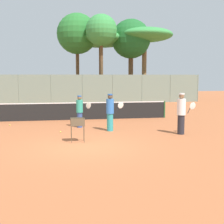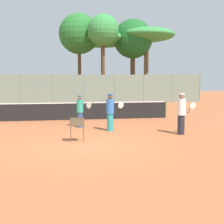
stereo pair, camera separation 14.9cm
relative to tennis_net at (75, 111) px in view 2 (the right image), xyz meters
The scene contains 16 objects.
ground_plane 7.45m from the tennis_net, 90.00° to the right, with size 80.00×80.00×0.00m, color #B26038.
tennis_net is the anchor object (origin of this frame).
back_fence 11.49m from the tennis_net, 90.00° to the left, with size 27.15×0.08×2.80m.
tree_0 18.09m from the tennis_net, 64.72° to the left, with size 4.34×4.34×8.94m.
tree_1 15.64m from the tennis_net, 74.86° to the left, with size 3.26×3.26×9.02m.
tree_2 18.77m from the tennis_net, 60.03° to the left, with size 6.26×6.26×7.99m.
tree_3 18.76m from the tennis_net, 76.58° to the left, with size 7.19×7.19×7.75m.
tree_4 17.63m from the tennis_net, 85.20° to the left, with size 4.46×4.46×9.54m.
player_white_outfit 2.91m from the tennis_net, 86.93° to the right, with size 0.78×0.60×1.67m.
player_red_cap 7.28m from the tennis_net, 50.61° to the right, with size 0.96×0.39×1.89m.
player_yellow_shirt 4.48m from the tennis_net, 69.85° to the right, with size 0.93×0.37×1.81m.
ball_cart 6.50m from the tennis_net, 91.74° to the right, with size 0.56×0.41×0.98m.
tennis_ball_0 3.45m from the tennis_net, 62.86° to the right, with size 0.07×0.07×0.07m, color #D1E54C.
tennis_ball_1 4.33m from the tennis_net, 101.70° to the right, with size 0.07×0.07×0.07m, color #D1E54C.
tennis_ball_2 3.94m from the tennis_net, 155.09° to the right, with size 0.07×0.07×0.07m, color #D1E54C.
parked_car 16.40m from the tennis_net, 95.81° to the left, with size 4.20×1.70×1.60m.
Camera 2 is at (-0.88, -11.62, 2.68)m, focal length 50.00 mm.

